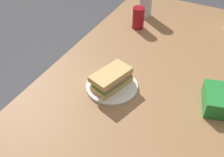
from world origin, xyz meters
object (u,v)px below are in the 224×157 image
(sandwich, at_px, (112,79))
(water_bottle_tall, at_px, (146,0))
(paper_plate, at_px, (112,86))
(soda_can_red, at_px, (138,18))
(dining_table, at_px, (158,98))

(sandwich, xyz_separation_m, water_bottle_tall, (-0.68, -0.12, 0.05))
(paper_plate, height_order, soda_can_red, soda_can_red)
(dining_table, distance_m, sandwich, 0.25)
(sandwich, bearing_deg, paper_plate, -170.38)
(dining_table, height_order, water_bottle_tall, water_bottle_tall)
(paper_plate, bearing_deg, sandwich, 9.62)
(sandwich, bearing_deg, dining_table, 122.97)
(sandwich, height_order, soda_can_red, soda_can_red)
(dining_table, xyz_separation_m, sandwich, (0.11, -0.18, 0.13))
(dining_table, distance_m, paper_plate, 0.23)
(soda_can_red, height_order, water_bottle_tall, water_bottle_tall)
(soda_can_red, bearing_deg, sandwich, 11.25)
(paper_plate, relative_size, sandwich, 1.09)
(dining_table, bearing_deg, paper_plate, -58.09)
(soda_can_red, distance_m, water_bottle_tall, 0.16)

